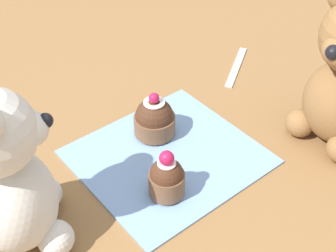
% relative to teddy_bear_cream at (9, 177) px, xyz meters
% --- Properties ---
extents(ground_plane, '(4.00, 4.00, 0.00)m').
position_rel_teddy_bear_cream_xyz_m(ground_plane, '(-0.00, -0.21, -0.09)').
color(ground_plane, olive).
extents(knitted_placemat, '(0.21, 0.23, 0.01)m').
position_rel_teddy_bear_cream_xyz_m(knitted_placemat, '(-0.00, -0.21, -0.09)').
color(knitted_placemat, '#7A9ED1').
rests_on(knitted_placemat, ground_plane).
extents(teddy_bear_cream, '(0.13, 0.12, 0.21)m').
position_rel_teddy_bear_cream_xyz_m(teddy_bear_cream, '(0.00, 0.00, 0.00)').
color(teddy_bear_cream, silver).
rests_on(teddy_bear_cream, ground_plane).
extents(cupcake_near_cream_bear, '(0.04, 0.04, 0.07)m').
position_rel_teddy_bear_cream_xyz_m(cupcake_near_cream_bear, '(-0.06, -0.16, -0.06)').
color(cupcake_near_cream_bear, brown).
rests_on(cupcake_near_cream_bear, knitted_placemat).
extents(cupcake_near_tan_bear, '(0.06, 0.06, 0.07)m').
position_rel_teddy_bear_cream_xyz_m(cupcake_near_tan_bear, '(0.04, -0.22, -0.07)').
color(cupcake_near_tan_bear, brown).
rests_on(cupcake_near_tan_bear, knitted_placemat).
extents(teaspoon, '(0.08, 0.11, 0.01)m').
position_rel_teddy_bear_cream_xyz_m(teaspoon, '(0.10, -0.44, -0.09)').
color(teaspoon, silver).
rests_on(teaspoon, ground_plane).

